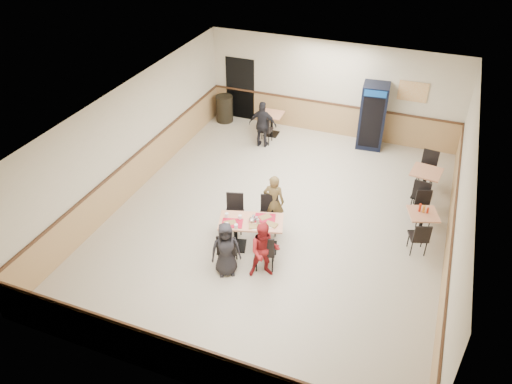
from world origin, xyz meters
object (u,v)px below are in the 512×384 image
at_px(diner_woman_left, 226,249).
at_px(main_table, 251,230).
at_px(lone_diner, 263,125).
at_px(trash_bin, 224,109).
at_px(diner_woman_right, 264,250).
at_px(back_table, 272,121).
at_px(side_table_near, 421,221).
at_px(side_table_far, 425,180).
at_px(diner_man_opposite, 274,202).
at_px(pepsi_cooler, 373,116).

bearing_deg(diner_woman_left, main_table, 48.23).
relative_size(lone_diner, trash_bin, 1.64).
bearing_deg(diner_woman_right, main_table, 103.96).
height_order(diner_woman_left, back_table, diner_woman_left).
xyz_separation_m(main_table, diner_woman_right, (0.59, -0.73, 0.17)).
xyz_separation_m(side_table_near, side_table_far, (-0.11, 1.76, 0.06)).
bearing_deg(back_table, diner_man_opposite, -69.77).
bearing_deg(main_table, side_table_far, 29.29).
bearing_deg(side_table_near, side_table_far, 93.54).
bearing_deg(lone_diner, diner_man_opposite, 108.91).
bearing_deg(lone_diner, trash_bin, -38.35).
bearing_deg(diner_woman_left, pepsi_cooler, 44.64).
distance_m(main_table, diner_woman_right, 0.95).
distance_m(main_table, back_table, 5.64).
distance_m(diner_woman_right, back_table, 6.52).
relative_size(side_table_far, trash_bin, 0.92).
bearing_deg(side_table_near, lone_diner, 150.63).
distance_m(diner_woman_left, side_table_far, 5.81).
distance_m(diner_woman_left, diner_woman_right, 0.82).
xyz_separation_m(lone_diner, trash_bin, (-1.82, 1.18, -0.29)).
bearing_deg(side_table_near, diner_man_opposite, -166.13).
bearing_deg(diner_woman_right, side_table_near, 15.36).
height_order(diner_woman_right, back_table, diner_woman_right).
bearing_deg(diner_man_opposite, diner_woman_right, 96.34).
bearing_deg(lone_diner, main_table, 102.13).
xyz_separation_m(main_table, side_table_far, (3.46, 3.56, 0.01)).
relative_size(lone_diner, back_table, 2.01).
distance_m(diner_woman_right, trash_bin, 7.59).
bearing_deg(pepsi_cooler, diner_woman_right, -104.00).
height_order(main_table, trash_bin, trash_bin).
height_order(side_table_near, side_table_far, side_table_far).
relative_size(diner_man_opposite, side_table_far, 1.72).
bearing_deg(diner_man_opposite, side_table_near, -172.98).
relative_size(main_table, diner_man_opposite, 1.10).
relative_size(diner_woman_left, back_table, 1.78).
bearing_deg(diner_woman_right, trash_bin, 95.64).
xyz_separation_m(diner_woman_right, trash_bin, (-3.87, 6.53, -0.23)).
bearing_deg(back_table, lone_diner, -90.00).
distance_m(lone_diner, side_table_near, 5.77).
height_order(lone_diner, side_table_near, lone_diner).
bearing_deg(diner_man_opposite, side_table_far, -148.33).
distance_m(diner_man_opposite, side_table_far, 4.17).
height_order(main_table, back_table, main_table).
relative_size(diner_woman_left, side_table_far, 1.58).
xyz_separation_m(lone_diner, pepsi_cooler, (3.08, 1.22, 0.27)).
distance_m(diner_man_opposite, back_table, 4.79).
relative_size(side_table_near, side_table_far, 1.00).
distance_m(main_table, side_table_near, 3.99).
distance_m(main_table, diner_woman_left, 0.99).
bearing_deg(side_table_far, side_table_near, -86.46).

